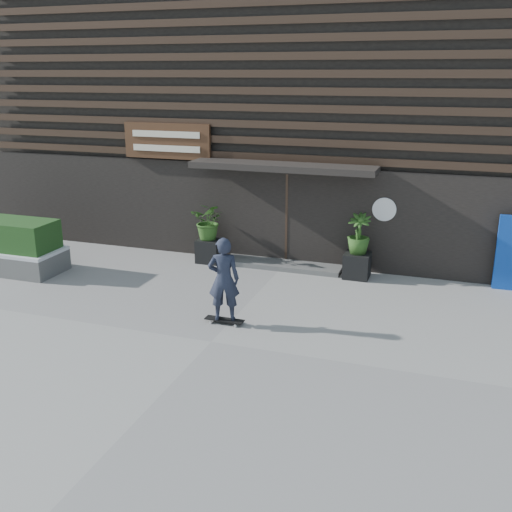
% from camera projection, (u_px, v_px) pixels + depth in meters
% --- Properties ---
extents(ground, '(80.00, 80.00, 0.00)m').
position_uv_depth(ground, '(211.00, 342.00, 10.78)').
color(ground, gray).
rests_on(ground, ground).
extents(entrance_step, '(3.00, 0.80, 0.12)m').
position_uv_depth(entrance_step, '(283.00, 264.00, 14.92)').
color(entrance_step, '#50504D').
rests_on(entrance_step, ground).
extents(planter_pot_left, '(0.60, 0.60, 0.60)m').
position_uv_depth(planter_pot_left, '(210.00, 250.00, 15.25)').
color(planter_pot_left, black).
rests_on(planter_pot_left, ground).
extents(bamboo_left, '(0.86, 0.75, 0.96)m').
position_uv_depth(bamboo_left, '(209.00, 221.00, 15.02)').
color(bamboo_left, '#2D591E').
rests_on(bamboo_left, planter_pot_left).
extents(planter_pot_right, '(0.60, 0.60, 0.60)m').
position_uv_depth(planter_pot_right, '(357.00, 265.00, 14.08)').
color(planter_pot_right, black).
rests_on(planter_pot_right, ground).
extents(bamboo_right, '(0.54, 0.54, 0.96)m').
position_uv_depth(bamboo_right, '(359.00, 234.00, 13.85)').
color(bamboo_right, '#2D591E').
rests_on(bamboo_right, planter_pot_right).
extents(building, '(18.00, 11.00, 8.00)m').
position_uv_depth(building, '(333.00, 96.00, 18.59)').
color(building, black).
rests_on(building, ground).
extents(skateboarder, '(0.78, 0.56, 1.75)m').
position_uv_depth(skateboarder, '(224.00, 280.00, 11.29)').
color(skateboarder, black).
rests_on(skateboarder, ground).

